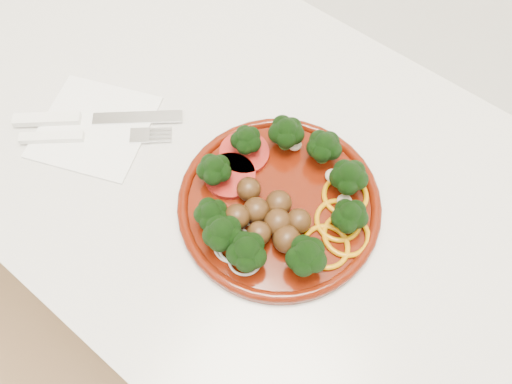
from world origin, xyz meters
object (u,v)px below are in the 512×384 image
Objects in this scene: plate at (278,201)px; fork at (70,137)px; napkin at (95,127)px; knife at (76,119)px.

plate reaches higher than fork.
plate is 1.75× the size of napkin.
knife is 1.12× the size of fork.
fork is (-0.01, -0.03, 0.01)m from napkin.
plate is 0.30m from fork.
plate is 1.55× the size of fork.
plate is 0.29m from napkin.
knife reaches higher than fork.
napkin is at bearing -167.61° from plate.
fork is at bearing -161.59° from plate.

